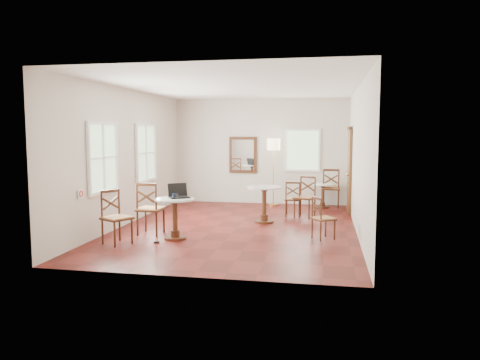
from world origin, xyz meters
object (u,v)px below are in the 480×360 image
(cafe_table_near, at_px, (175,214))
(chair_back_a, at_px, (331,188))
(floor_lamp, at_px, (274,149))
(navy_mug, at_px, (174,196))
(chair_back_b, at_px, (305,197))
(laptop, at_px, (179,194))
(chair_near_b, at_px, (116,217))
(chair_mid_b, at_px, (322,218))
(power_adapter, at_px, (156,242))
(chair_near_a, at_px, (150,209))
(chair_mid_a, at_px, (293,199))
(cafe_table_mid, at_px, (264,200))
(cafe_table_back, at_px, (323,193))
(water_glass, at_px, (177,196))
(mouse, at_px, (175,197))

(cafe_table_near, xyz_separation_m, chair_back_a, (2.99, 4.42, 0.04))
(floor_lamp, height_order, navy_mug, floor_lamp)
(chair_back_b, height_order, laptop, laptop)
(navy_mug, bearing_deg, chair_near_b, -147.61)
(chair_mid_b, distance_m, chair_back_a, 3.91)
(chair_mid_b, xyz_separation_m, power_adapter, (-3.02, -0.90, -0.39))
(chair_back_b, bearing_deg, chair_near_a, -120.29)
(chair_near_a, height_order, chair_mid_a, chair_near_a)
(chair_back_a, bearing_deg, chair_back_b, 70.82)
(cafe_table_mid, height_order, chair_mid_b, cafe_table_mid)
(floor_lamp, bearing_deg, laptop, -107.65)
(chair_back_b, bearing_deg, cafe_table_back, 94.54)
(water_glass, bearing_deg, chair_mid_a, 54.93)
(floor_lamp, bearing_deg, chair_mid_a, -67.37)
(cafe_table_near, height_order, chair_back_a, chair_back_a)
(water_glass, height_order, power_adapter, water_glass)
(chair_back_a, bearing_deg, chair_near_b, 53.72)
(cafe_table_mid, xyz_separation_m, water_glass, (-1.42, -1.96, 0.33))
(laptop, bearing_deg, cafe_table_near, -134.66)
(chair_mid_a, relative_size, chair_back_a, 0.81)
(laptop, bearing_deg, chair_near_b, -177.44)
(cafe_table_near, distance_m, chair_near_a, 0.69)
(cafe_table_near, xyz_separation_m, chair_back_b, (2.36, 2.79, 0.00))
(cafe_table_near, height_order, laptop, laptop)
(chair_near_b, relative_size, chair_back_b, 1.01)
(floor_lamp, bearing_deg, cafe_table_mid, -88.42)
(chair_near_a, height_order, chair_mid_b, chair_near_a)
(chair_near_b, bearing_deg, chair_back_b, -15.53)
(cafe_table_near, bearing_deg, chair_mid_b, 10.45)
(chair_near_b, distance_m, chair_mid_b, 3.88)
(power_adapter, bearing_deg, mouse, 59.68)
(chair_near_a, xyz_separation_m, chair_mid_a, (2.68, 2.56, -0.10))
(chair_near_b, height_order, chair_mid_b, chair_near_b)
(navy_mug, bearing_deg, chair_back_a, 55.53)
(chair_near_a, height_order, power_adapter, chair_near_a)
(floor_lamp, bearing_deg, chair_near_b, -115.12)
(chair_back_a, bearing_deg, water_glass, 58.42)
(chair_mid_a, bearing_deg, floor_lamp, -68.03)
(chair_back_b, distance_m, floor_lamp, 2.21)
(mouse, height_order, power_adapter, mouse)
(chair_near_a, bearing_deg, chair_mid_b, -175.27)
(cafe_table_mid, bearing_deg, cafe_table_near, -126.97)
(laptop, xyz_separation_m, power_adapter, (-0.26, -0.53, -0.84))
(chair_mid_a, distance_m, water_glass, 3.53)
(chair_back_b, distance_m, power_adapter, 4.13)
(cafe_table_near, relative_size, chair_mid_a, 0.92)
(mouse, bearing_deg, chair_mid_a, 37.25)
(cafe_table_near, distance_m, navy_mug, 0.35)
(chair_near_a, relative_size, water_glass, 10.09)
(cafe_table_back, bearing_deg, cafe_table_near, -122.82)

